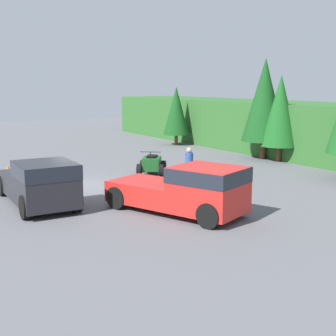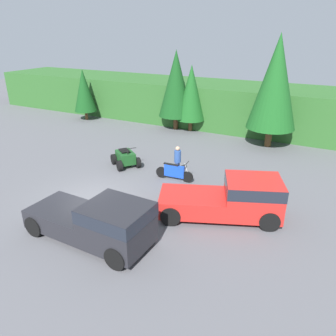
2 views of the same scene
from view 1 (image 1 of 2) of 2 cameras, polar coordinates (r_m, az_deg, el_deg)
ground_plane at (r=21.75m, az=-10.60°, el=-2.24°), size 80.00×80.00×0.00m
hillside_backdrop at (r=30.98m, az=18.10°, el=4.29°), size 44.00×6.00×3.41m
tree_left at (r=35.88m, az=1.01°, el=7.00°), size 1.96×1.96×4.45m
tree_mid_left at (r=29.67m, az=11.69°, el=8.12°), size 2.73×2.73×6.21m
tree_mid_right at (r=28.87m, az=13.53°, el=6.77°), size 2.27×2.27×5.16m
pickup_truck_red at (r=16.60m, az=2.49°, el=-2.53°), size 5.53×3.75×1.83m
pickup_truck_second at (r=18.37m, az=-15.31°, el=-1.65°), size 5.21×2.28×1.83m
dirt_bike at (r=21.13m, az=1.62°, el=-1.16°), size 2.16×0.60×1.12m
quad_atv at (r=24.30m, az=-1.99°, el=0.41°), size 2.24×2.16×1.25m
rider_person at (r=21.31m, az=2.59°, el=0.34°), size 0.41×0.41×1.79m
traffic_cone at (r=25.50m, az=-18.93°, el=-0.22°), size 0.42×0.42×0.55m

